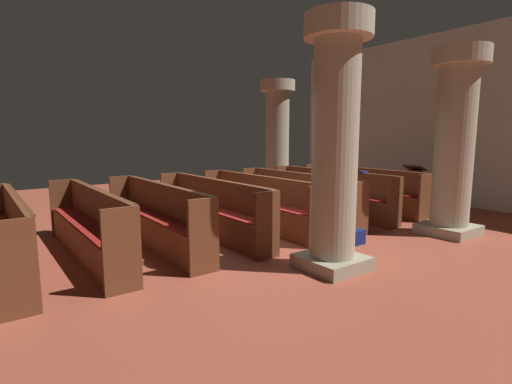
{
  "coord_description": "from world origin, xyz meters",
  "views": [
    {
      "loc": [
        5.36,
        -4.16,
        1.83
      ],
      "look_at": [
        -0.49,
        0.17,
        0.75
      ],
      "focal_mm": 27.01,
      "sensor_mm": 36.0,
      "label": 1
    }
  ],
  "objects_px": {
    "pew_row_0": "(360,188)",
    "pew_row_2": "(297,196)",
    "pew_row_7": "(3,232)",
    "pew_row_3": "(257,201)",
    "pillar_aisle_rear": "(335,142)",
    "pew_row_5": "(155,213)",
    "lectern": "(414,190)",
    "pew_row_6": "(88,222)",
    "hymn_book": "(363,172)",
    "pew_row_4": "(211,206)",
    "kneeler_box_navy": "(351,236)",
    "pew_row_1": "(331,191)",
    "pillar_aisle_side": "(455,140)",
    "pillar_far_side": "(277,138)"
  },
  "relations": [
    {
      "from": "pew_row_0",
      "to": "lectern",
      "type": "relative_size",
      "value": 3.19
    },
    {
      "from": "pew_row_4",
      "to": "pillar_aisle_side",
      "type": "relative_size",
      "value": 1.03
    },
    {
      "from": "pew_row_5",
      "to": "pillar_aisle_rear",
      "type": "xyz_separation_m",
      "value": [
        2.55,
        1.5,
        1.2
      ]
    },
    {
      "from": "hymn_book",
      "to": "pew_row_6",
      "type": "bearing_deg",
      "value": -97.63
    },
    {
      "from": "pew_row_0",
      "to": "pillar_far_side",
      "type": "height_order",
      "value": "pillar_far_side"
    },
    {
      "from": "pew_row_5",
      "to": "lectern",
      "type": "bearing_deg",
      "value": 84.36
    },
    {
      "from": "pew_row_5",
      "to": "pillar_far_side",
      "type": "relative_size",
      "value": 1.03
    },
    {
      "from": "pew_row_4",
      "to": "pillar_far_side",
      "type": "relative_size",
      "value": 1.03
    },
    {
      "from": "pew_row_0",
      "to": "pillar_aisle_side",
      "type": "relative_size",
      "value": 1.03
    },
    {
      "from": "pew_row_1",
      "to": "pew_row_3",
      "type": "height_order",
      "value": "same"
    },
    {
      "from": "pew_row_1",
      "to": "kneeler_box_navy",
      "type": "height_order",
      "value": "pew_row_1"
    },
    {
      "from": "hymn_book",
      "to": "pew_row_5",
      "type": "bearing_deg",
      "value": -99.42
    },
    {
      "from": "pillar_aisle_side",
      "to": "pillar_far_side",
      "type": "relative_size",
      "value": 1.0
    },
    {
      "from": "pew_row_7",
      "to": "pillar_aisle_side",
      "type": "relative_size",
      "value": 1.03
    },
    {
      "from": "pew_row_0",
      "to": "lectern",
      "type": "bearing_deg",
      "value": 63.21
    },
    {
      "from": "pew_row_0",
      "to": "pew_row_5",
      "type": "relative_size",
      "value": 1.0
    },
    {
      "from": "pillar_far_side",
      "to": "pillar_aisle_side",
      "type": "bearing_deg",
      "value": -0.34
    },
    {
      "from": "pew_row_5",
      "to": "pew_row_6",
      "type": "height_order",
      "value": "same"
    },
    {
      "from": "pew_row_4",
      "to": "pew_row_7",
      "type": "xyz_separation_m",
      "value": [
        0.0,
        -3.18,
        0.0
      ]
    },
    {
      "from": "kneeler_box_navy",
      "to": "pew_row_3",
      "type": "bearing_deg",
      "value": -161.98
    },
    {
      "from": "pillar_far_side",
      "to": "kneeler_box_navy",
      "type": "relative_size",
      "value": 8.49
    },
    {
      "from": "pew_row_7",
      "to": "pillar_aisle_side",
      "type": "xyz_separation_m",
      "value": [
        2.55,
        6.79,
        1.2
      ]
    },
    {
      "from": "pew_row_7",
      "to": "pillar_aisle_rear",
      "type": "relative_size",
      "value": 1.03
    },
    {
      "from": "pew_row_0",
      "to": "pillar_aisle_rear",
      "type": "xyz_separation_m",
      "value": [
        2.55,
        -3.8,
        1.2
      ]
    },
    {
      "from": "pew_row_0",
      "to": "pew_row_2",
      "type": "distance_m",
      "value": 2.12
    },
    {
      "from": "pillar_aisle_side",
      "to": "hymn_book",
      "type": "distance_m",
      "value": 1.96
    },
    {
      "from": "pillar_far_side",
      "to": "hymn_book",
      "type": "xyz_separation_m",
      "value": [
        3.24,
        -0.26,
        -0.71
      ]
    },
    {
      "from": "pew_row_2",
      "to": "pew_row_5",
      "type": "relative_size",
      "value": 1.0
    },
    {
      "from": "pew_row_0",
      "to": "pillar_aisle_rear",
      "type": "bearing_deg",
      "value": -56.15
    },
    {
      "from": "pew_row_1",
      "to": "lectern",
      "type": "xyz_separation_m",
      "value": [
        0.65,
        2.35,
        -0.09
      ]
    },
    {
      "from": "pew_row_0",
      "to": "pillar_aisle_side",
      "type": "bearing_deg",
      "value": -14.11
    },
    {
      "from": "pew_row_3",
      "to": "pillar_aisle_rear",
      "type": "height_order",
      "value": "pillar_aisle_rear"
    },
    {
      "from": "pew_row_1",
      "to": "pew_row_2",
      "type": "relative_size",
      "value": 1.0
    },
    {
      "from": "hymn_book",
      "to": "kneeler_box_navy",
      "type": "height_order",
      "value": "hymn_book"
    },
    {
      "from": "pew_row_4",
      "to": "pew_row_2",
      "type": "bearing_deg",
      "value": 90.0
    },
    {
      "from": "pew_row_1",
      "to": "pew_row_6",
      "type": "bearing_deg",
      "value": -90.0
    },
    {
      "from": "pew_row_6",
      "to": "pew_row_3",
      "type": "bearing_deg",
      "value": 90.0
    },
    {
      "from": "pew_row_5",
      "to": "hymn_book",
      "type": "relative_size",
      "value": 19.09
    },
    {
      "from": "pew_row_5",
      "to": "pillar_aisle_side",
      "type": "bearing_deg",
      "value": 61.33
    },
    {
      "from": "kneeler_box_navy",
      "to": "pew_row_7",
      "type": "bearing_deg",
      "value": -111.09
    },
    {
      "from": "hymn_book",
      "to": "pillar_far_side",
      "type": "bearing_deg",
      "value": 175.36
    },
    {
      "from": "lectern",
      "to": "kneeler_box_navy",
      "type": "distance_m",
      "value": 4.07
    },
    {
      "from": "pew_row_7",
      "to": "kneeler_box_navy",
      "type": "height_order",
      "value": "pew_row_7"
    },
    {
      "from": "kneeler_box_navy",
      "to": "pillar_aisle_rear",
      "type": "bearing_deg",
      "value": -61.11
    },
    {
      "from": "pew_row_4",
      "to": "pew_row_3",
      "type": "bearing_deg",
      "value": 90.0
    },
    {
      "from": "pew_row_2",
      "to": "pew_row_7",
      "type": "bearing_deg",
      "value": -90.0
    },
    {
      "from": "pew_row_6",
      "to": "hymn_book",
      "type": "relative_size",
      "value": 19.09
    },
    {
      "from": "pew_row_0",
      "to": "kneeler_box_navy",
      "type": "distance_m",
      "value": 3.21
    },
    {
      "from": "pew_row_1",
      "to": "pillar_far_side",
      "type": "height_order",
      "value": "pillar_far_side"
    },
    {
      "from": "pew_row_6",
      "to": "pew_row_5",
      "type": "bearing_deg",
      "value": 90.0
    }
  ]
}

